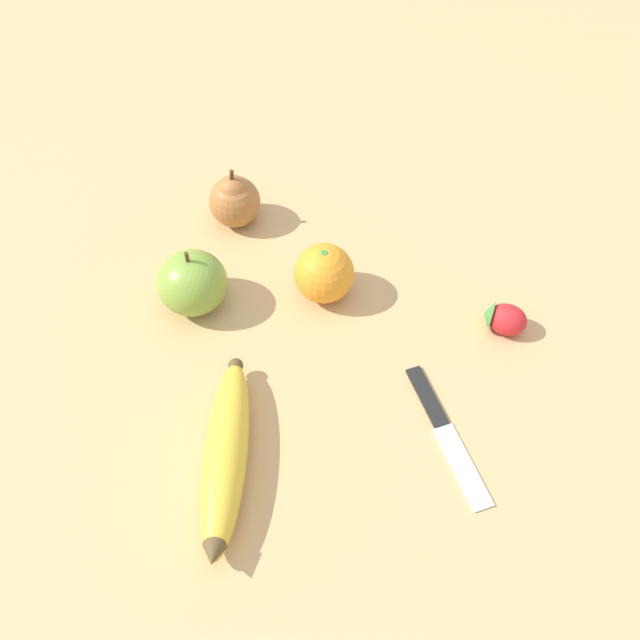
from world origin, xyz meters
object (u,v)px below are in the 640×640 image
object	(u,v)px
strawberry	(504,319)
apple	(192,283)
banana	(225,456)
paring_knife	(444,428)
orange	(324,273)
pear	(234,200)

from	to	relation	value
strawberry	apple	xyz separation A→B (m)	(0.13, 0.33, 0.02)
apple	banana	bearing A→B (deg)	177.68
paring_knife	orange	bearing A→B (deg)	-75.71
banana	pear	bearing A→B (deg)	-176.26
strawberry	paring_knife	world-z (taller)	strawberry
strawberry	paring_knife	size ratio (longest dim) A/B	0.35
banana	pear	size ratio (longest dim) A/B	2.72
banana	strawberry	size ratio (longest dim) A/B	3.74
apple	orange	bearing A→B (deg)	-100.53
apple	paring_knife	bearing A→B (deg)	-138.22
orange	apple	bearing A→B (deg)	79.47
pear	paring_knife	distance (m)	0.39
pear	orange	bearing A→B (deg)	-153.94
banana	orange	bearing A→B (deg)	158.06
orange	strawberry	distance (m)	0.21
strawberry	paring_knife	xyz separation A→B (m)	(-0.10, 0.11, -0.01)
orange	pear	world-z (taller)	pear
banana	pear	distance (m)	0.35
strawberry	paring_knife	distance (m)	0.15
banana	strawberry	bearing A→B (deg)	121.40
pear	paring_knife	size ratio (longest dim) A/B	0.48
banana	apple	distance (m)	0.22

